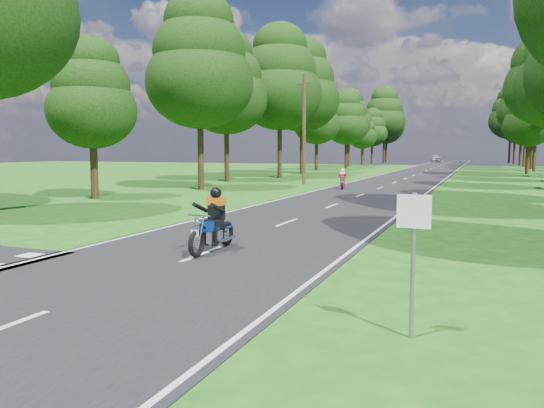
% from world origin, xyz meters
% --- Properties ---
extents(ground, '(160.00, 160.00, 0.00)m').
position_xyz_m(ground, '(0.00, 0.00, 0.00)').
color(ground, '#165513').
rests_on(ground, ground).
extents(main_road, '(7.00, 140.00, 0.02)m').
position_xyz_m(main_road, '(0.00, 50.00, 0.01)').
color(main_road, black).
rests_on(main_road, ground).
extents(road_markings, '(7.40, 140.00, 0.01)m').
position_xyz_m(road_markings, '(-0.14, 48.13, 0.02)').
color(road_markings, silver).
rests_on(road_markings, main_road).
extents(treeline, '(40.00, 115.35, 14.78)m').
position_xyz_m(treeline, '(1.43, 60.06, 8.25)').
color(treeline, black).
rests_on(treeline, ground).
extents(telegraph_pole, '(1.20, 0.26, 8.00)m').
position_xyz_m(telegraph_pole, '(-6.00, 28.00, 4.07)').
color(telegraph_pole, '#382616').
rests_on(telegraph_pole, ground).
extents(road_sign, '(0.45, 0.07, 2.00)m').
position_xyz_m(road_sign, '(5.50, -2.01, 1.34)').
color(road_sign, slate).
rests_on(road_sign, ground).
extents(rider_near_blue, '(0.65, 1.93, 1.61)m').
position_xyz_m(rider_near_blue, '(0.08, 2.40, 0.82)').
color(rider_near_blue, navy).
rests_on(rider_near_blue, main_road).
extents(rider_far_red, '(0.87, 1.68, 1.34)m').
position_xyz_m(rider_far_red, '(-2.11, 24.23, 0.69)').
color(rider_far_red, '#B00D2A').
rests_on(rider_far_red, main_road).
extents(distant_car, '(2.04, 4.60, 1.54)m').
position_xyz_m(distant_car, '(-2.56, 102.04, 0.79)').
color(distant_car, '#A6A8AD').
rests_on(distant_car, main_road).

